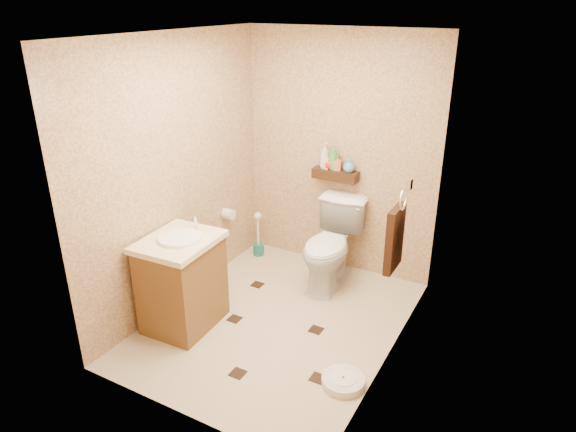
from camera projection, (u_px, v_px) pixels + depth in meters
The scene contains 20 objects.
ground at pixel (277, 322), 4.52m from camera, with size 2.50×2.50×0.00m, color tan.
wall_back at pixel (339, 155), 5.06m from camera, with size 2.00×0.04×2.40m, color tan.
wall_front at pixel (171, 261), 3.04m from camera, with size 2.00×0.04×2.40m, color tan.
wall_left at pixel (177, 175), 4.49m from camera, with size 0.04×2.50×2.40m, color tan.
wall_right at pixel (399, 219), 3.61m from camera, with size 0.04×2.50×2.40m, color tan.
ceiling at pixel (275, 34), 3.57m from camera, with size 2.00×2.50×0.02m, color white.
wall_shelf at pixel (335, 175), 5.06m from camera, with size 0.46×0.14×0.10m, color #36220E.
floor_accents at pixel (279, 326), 4.46m from camera, with size 1.23×1.42×0.01m.
toilet at pixel (331, 246), 4.97m from camera, with size 0.47×0.82×0.84m, color white.
vanity at pixel (182, 281), 4.35m from camera, with size 0.58×0.69×0.94m.
bathroom_scale at pixel (343, 381), 3.78m from camera, with size 0.40×0.40×0.06m.
toilet_brush at pixel (258, 240), 5.63m from camera, with size 0.12×0.12×0.51m.
towel_ring at pixel (395, 236), 3.95m from camera, with size 0.12×0.30×0.76m.
toilet_paper at pixel (229, 214), 5.22m from camera, with size 0.12×0.11×0.12m.
bottle_a at pixel (325, 156), 5.05m from camera, with size 0.10×0.10×0.25m, color beige.
bottle_b at pixel (327, 160), 5.05m from camera, with size 0.08×0.08×0.17m, color yellow.
bottle_c at pixel (330, 162), 5.04m from camera, with size 0.11×0.11×0.14m, color red.
bottle_d at pixel (334, 158), 5.01m from camera, with size 0.10×0.10×0.25m, color green.
bottle_e at pixel (337, 163), 5.00m from camera, with size 0.07×0.07×0.16m, color #D36346.
bottle_f at pixel (349, 165), 4.95m from camera, with size 0.11×0.11×0.14m, color #558DD5.
Camera 1 is at (1.90, -3.28, 2.64)m, focal length 32.00 mm.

